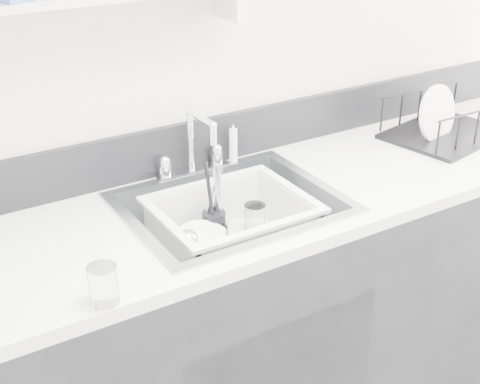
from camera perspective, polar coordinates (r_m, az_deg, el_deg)
counter_run at (r=2.25m, az=-0.68°, el=-11.41°), size 3.20×0.62×0.92m
backsplash at (r=2.21m, az=-4.74°, el=3.93°), size 3.20×0.02×0.16m
sink at (r=2.04m, az=-0.73°, el=-3.22°), size 0.64×0.52×0.20m
faucet at (r=2.17m, az=-4.08°, el=2.99°), size 0.26×0.18×0.23m
side_sprayer at (r=2.24m, az=-0.58°, el=4.17°), size 0.03×0.03×0.14m
wall_shelf at (r=1.87m, az=-14.28°, el=15.51°), size 1.00×0.16×0.12m
wash_tub at (r=2.03m, az=-0.68°, el=-3.09°), size 0.49×0.42×0.18m
plate_stack at (r=2.02m, az=-2.73°, el=-5.01°), size 0.23×0.22×0.09m
utensil_cup at (r=2.10m, az=-2.26°, el=-2.63°), size 0.07×0.07×0.25m
ladle at (r=2.01m, az=-2.53°, el=-4.67°), size 0.29×0.23×0.08m
tumbler_in_tub at (r=2.13m, az=1.27°, el=-2.30°), size 0.08×0.08×0.10m
tumbler_counter at (r=1.58m, az=-11.59°, el=-7.77°), size 0.09×0.09×0.10m
dish_rack at (r=2.59m, az=17.24°, el=6.16°), size 0.48×0.40×0.15m
bowl_small at (r=2.06m, az=2.10°, el=-4.41°), size 0.12×0.12×0.04m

